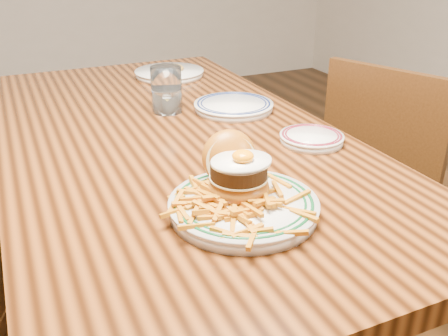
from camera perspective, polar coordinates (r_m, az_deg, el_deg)
name	(u,v)px	position (r m, az deg, el deg)	size (l,w,h in m)	color
table	(169,162)	(1.36, -6.26, 0.65)	(0.85, 1.60, 0.75)	black
chair_right	(391,180)	(1.79, 18.56, -1.33)	(0.52, 0.52, 0.87)	#3D220C
main_plate	(241,192)	(0.93, 1.97, -2.78)	(0.28, 0.29, 0.14)	silver
side_plate	(312,138)	(1.26, 9.98, 3.45)	(0.16, 0.16, 0.02)	silver
rear_plate	(234,106)	(1.49, 1.10, 7.14)	(0.23, 0.23, 0.03)	silver
water_glass	(167,92)	(1.47, -6.57, 8.59)	(0.09, 0.09, 0.13)	white
far_plate	(169,72)	(1.87, -6.26, 10.80)	(0.25, 0.25, 0.05)	silver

